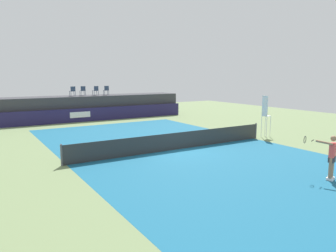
{
  "coord_description": "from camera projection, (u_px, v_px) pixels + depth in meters",
  "views": [
    {
      "loc": [
        -9.5,
        -14.56,
        4.05
      ],
      "look_at": [
        0.69,
        2.0,
        1.0
      ],
      "focal_mm": 34.32,
      "sensor_mm": 36.0,
      "label": 1
    }
  ],
  "objects": [
    {
      "name": "net_post_far",
      "position": [
        256.0,
        131.0,
        20.93
      ],
      "size": [
        0.1,
        0.1,
        1.0
      ],
      "primitive_type": "cylinder",
      "color": "#4C4C51",
      "rests_on": "ground"
    },
    {
      "name": "spectator_chair_far_left",
      "position": [
        73.0,
        91.0,
        29.28
      ],
      "size": [
        0.46,
        0.46,
        0.89
      ],
      "color": "#2D3D56",
      "rests_on": "spectator_platform"
    },
    {
      "name": "spectator_chair_left",
      "position": [
        83.0,
        90.0,
        30.07
      ],
      "size": [
        0.45,
        0.45,
        0.89
      ],
      "color": "#2D3D56",
      "rests_on": "spectator_platform"
    },
    {
      "name": "tennis_net",
      "position": [
        176.0,
        141.0,
        17.73
      ],
      "size": [
        12.4,
        0.02,
        0.95
      ],
      "primitive_type": "cube",
      "color": "#2D2D2D",
      "rests_on": "ground"
    },
    {
      "name": "spectator_chair_right",
      "position": [
        106.0,
        90.0,
        31.03
      ],
      "size": [
        0.47,
        0.47,
        0.89
      ],
      "color": "#2D3D56",
      "rests_on": "spectator_platform"
    },
    {
      "name": "ground_plane",
      "position": [
        150.0,
        140.0,
        20.32
      ],
      "size": [
        48.0,
        48.0,
        0.0
      ],
      "primitive_type": "plane",
      "color": "#6B7F51"
    },
    {
      "name": "spectator_platform",
      "position": [
        89.0,
        107.0,
        30.5
      ],
      "size": [
        18.0,
        2.8,
        2.2
      ],
      "primitive_type": "cube",
      "color": "#38383D",
      "rests_on": "ground"
    },
    {
      "name": "net_post_near",
      "position": [
        62.0,
        155.0,
        14.51
      ],
      "size": [
        0.1,
        0.1,
        1.0
      ],
      "primitive_type": "cylinder",
      "color": "#4C4C51",
      "rests_on": "ground"
    },
    {
      "name": "court_inner",
      "position": [
        176.0,
        150.0,
        17.8
      ],
      "size": [
        12.0,
        22.0,
        0.0
      ],
      "primitive_type": "cube",
      "color": "#16597A",
      "rests_on": "ground"
    },
    {
      "name": "spectator_chair_center",
      "position": [
        96.0,
        90.0,
        30.44
      ],
      "size": [
        0.47,
        0.47,
        0.89
      ],
      "color": "#2D3D56",
      "rests_on": "spectator_platform"
    },
    {
      "name": "sponsor_wall",
      "position": [
        95.0,
        114.0,
        29.06
      ],
      "size": [
        18.0,
        0.22,
        1.2
      ],
      "color": "#231E4C",
      "rests_on": "ground"
    },
    {
      "name": "tennis_player",
      "position": [
        331.0,
        156.0,
        12.49
      ],
      "size": [
        0.98,
        1.08,
        1.77
      ],
      "color": "white",
      "rests_on": "court_inner"
    },
    {
      "name": "umpire_chair",
      "position": [
        265.0,
        113.0,
        21.18
      ],
      "size": [
        0.48,
        0.48,
        2.76
      ],
      "color": "white",
      "rests_on": "ground"
    }
  ]
}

